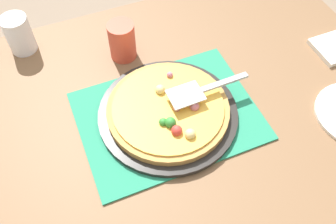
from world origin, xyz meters
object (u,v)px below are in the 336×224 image
cup_far (122,41)px  pizza_server (202,89)px  pizza (168,109)px  pizza_pan (168,114)px  napkin_stack (334,48)px  cup_near (19,34)px

cup_far → pizza_server: bearing=-63.2°
cup_far → pizza: bearing=-82.1°
cup_far → pizza_server: (0.14, -0.27, 0.01)m
pizza_pan → napkin_stack: (0.58, 0.04, -0.01)m
cup_far → napkin_stack: bearing=-20.5°
pizza_pan → cup_near: (-0.32, 0.42, 0.05)m
cup_far → napkin_stack: cup_far is taller
cup_near → napkin_stack: bearing=-22.8°
napkin_stack → cup_near: bearing=157.2°
pizza → napkin_stack: 0.58m
cup_near → pizza_pan: bearing=-52.6°
cup_far → pizza_server: size_ratio=0.52×
cup_far → napkin_stack: size_ratio=1.00×
pizza → pizza_server: bearing=2.3°
pizza → cup_near: size_ratio=2.75×
pizza_pan → cup_near: cup_near is taller
cup_near → pizza_server: (0.42, -0.41, 0.01)m
pizza_pan → cup_far: size_ratio=3.17×
pizza → napkin_stack: bearing=3.9°
pizza_pan → napkin_stack: pizza_pan is taller
pizza → cup_near: cup_near is taller
pizza → napkin_stack: pizza is taller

